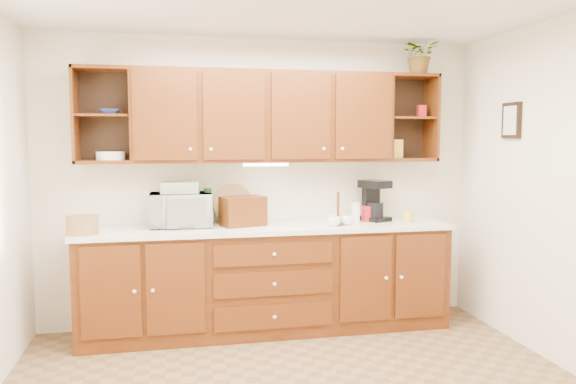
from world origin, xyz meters
name	(u,v)px	position (x,y,z in m)	size (l,w,h in m)	color
back_wall	(262,182)	(0.00, 1.75, 1.30)	(4.00, 4.00, 0.00)	#F1E5CB
base_cabinets	(268,280)	(0.00, 1.45, 0.45)	(3.20, 0.60, 0.90)	#3E1B07
countertop	(268,228)	(0.00, 1.44, 0.92)	(3.24, 0.64, 0.04)	white
upper_cabinets	(266,117)	(0.01, 1.59, 1.89)	(3.20, 0.33, 0.80)	#3E1B07
undercabinet_light	(266,165)	(0.00, 1.53, 1.47)	(0.40, 0.05, 0.03)	white
framed_picture	(512,120)	(1.98, 0.90, 1.85)	(0.03, 0.24, 0.30)	black
wicker_basket	(82,225)	(-1.52, 1.32, 1.01)	(0.25, 0.25, 0.15)	#A27343
microwave	(181,210)	(-0.74, 1.54, 1.09)	(0.53, 0.36, 0.29)	beige
towel_stack	(181,188)	(-0.74, 1.54, 1.28)	(0.32, 0.23, 0.10)	#BCC15A
wine_bottle	(208,207)	(-0.51, 1.56, 1.11)	(0.07, 0.07, 0.33)	black
woven_tray	(233,222)	(-0.28, 1.64, 0.95)	(0.36, 0.36, 0.02)	#A27343
bread_box	(243,211)	(-0.21, 1.48, 1.07)	(0.37, 0.23, 0.26)	#3E1B07
mug_tree	(338,220)	(0.61, 1.35, 0.99)	(0.26, 0.26, 0.29)	#3E1B07
canister_red	(367,214)	(0.94, 1.53, 1.01)	(0.10, 0.10, 0.14)	#AA1819
canister_white	(356,213)	(0.81, 1.45, 1.03)	(0.08, 0.08, 0.18)	white
canister_yellow	(408,216)	(1.28, 1.37, 1.00)	(0.09, 0.09, 0.11)	gold
coffee_maker	(374,201)	(1.02, 1.57, 1.12)	(0.29, 0.32, 0.37)	black
bowl_stack	(109,112)	(-1.31, 1.55, 1.92)	(0.17, 0.17, 0.04)	navy
plate_stack	(111,156)	(-1.32, 1.58, 1.56)	(0.24, 0.24, 0.07)	white
pantry_box_yellow	(396,149)	(1.24, 1.58, 1.61)	(0.10, 0.07, 0.17)	gold
pantry_box_red	(422,111)	(1.47, 1.55, 1.95)	(0.07, 0.06, 0.11)	#AA1819
potted_plant	(421,54)	(1.45, 1.55, 2.47)	(0.33, 0.28, 0.36)	#999999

